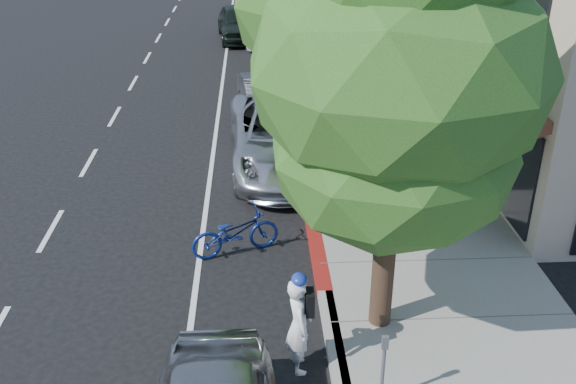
{
  "coord_description": "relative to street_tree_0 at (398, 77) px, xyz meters",
  "views": [
    {
      "loc": [
        -1.3,
        -11.46,
        7.54
      ],
      "look_at": [
        -0.63,
        1.02,
        1.35
      ],
      "focal_mm": 40.0,
      "sensor_mm": 36.0,
      "label": 1
    }
  ],
  "objects": [
    {
      "name": "dark_sedan",
      "position": [
        -1.75,
        11.0,
        -4.0
      ],
      "size": [
        2.22,
        4.85,
        1.54
      ],
      "primitive_type": "imported",
      "rotation": [
        0.0,
        0.0,
        0.13
      ],
      "color": "#222427",
      "rests_on": "ground"
    },
    {
      "name": "curb_red_segment",
      "position": [
        -0.9,
        3.0,
        -4.7
      ],
      "size": [
        0.32,
        4.0,
        0.15
      ],
      "primitive_type": "cube",
      "color": "maroon",
      "rests_on": "ground"
    },
    {
      "name": "pedestrian",
      "position": [
        2.69,
        7.67,
        -3.82
      ],
      "size": [
        0.81,
        0.65,
        1.61
      ],
      "primitive_type": "imported",
      "rotation": [
        0.0,
        0.0,
        3.19
      ],
      "color": "black",
      "rests_on": "sidewalk"
    },
    {
      "name": "street_tree_0",
      "position": [
        0.0,
        0.0,
        0.0
      ],
      "size": [
        4.74,
        4.74,
        7.73
      ],
      "color": "black",
      "rests_on": "ground"
    },
    {
      "name": "street_tree_1",
      "position": [
        0.0,
        6.0,
        -0.0
      ],
      "size": [
        5.5,
        5.5,
        7.95
      ],
      "color": "black",
      "rests_on": "ground"
    },
    {
      "name": "sidewalk",
      "position": [
        1.4,
        10.0,
        -4.7
      ],
      "size": [
        4.6,
        56.0,
        0.15
      ],
      "primitive_type": "cube",
      "color": "gray",
      "rests_on": "ground"
    },
    {
      "name": "bicycle",
      "position": [
        -2.7,
        2.76,
        -4.25
      ],
      "size": [
        2.1,
        1.31,
        1.04
      ],
      "primitive_type": "imported",
      "rotation": [
        0.0,
        0.0,
        1.91
      ],
      "color": "navy",
      "rests_on": "ground"
    },
    {
      "name": "white_pickup",
      "position": [
        -1.48,
        23.0,
        -3.97
      ],
      "size": [
        2.3,
        5.56,
        1.61
      ],
      "primitive_type": "imported",
      "rotation": [
        0.0,
        0.0,
        0.01
      ],
      "color": "silver",
      "rests_on": "ground"
    },
    {
      "name": "dark_suv_far",
      "position": [
        -2.92,
        23.5,
        -3.93
      ],
      "size": [
        2.48,
        5.15,
        1.69
      ],
      "primitive_type": "imported",
      "rotation": [
        0.0,
        0.0,
        0.1
      ],
      "color": "black",
      "rests_on": "ground"
    },
    {
      "name": "curb",
      "position": [
        -0.9,
        10.0,
        -4.7
      ],
      "size": [
        0.3,
        56.0,
        0.15
      ],
      "primitive_type": "cube",
      "color": "#9E998E",
      "rests_on": "ground"
    },
    {
      "name": "cyclist",
      "position": [
        -1.57,
        -1.0,
        -3.89
      ],
      "size": [
        0.5,
        0.69,
        1.77
      ],
      "primitive_type": "imported",
      "rotation": [
        0.0,
        0.0,
        1.69
      ],
      "color": "white",
      "rests_on": "ground"
    },
    {
      "name": "silver_suv",
      "position": [
        -1.4,
        7.5,
        -3.87
      ],
      "size": [
        3.23,
        6.58,
        1.8
      ],
      "primitive_type": "imported",
      "rotation": [
        0.0,
        0.0,
        0.04
      ],
      "color": "silver",
      "rests_on": "ground"
    },
    {
      "name": "ground",
      "position": [
        -0.9,
        2.0,
        -4.77
      ],
      "size": [
        120.0,
        120.0,
        0.0
      ],
      "primitive_type": "plane",
      "color": "black",
      "rests_on": "ground"
    }
  ]
}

